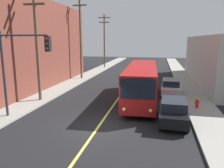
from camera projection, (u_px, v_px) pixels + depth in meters
name	position (u px, v px, depth m)	size (l,w,h in m)	color
ground_plane	(98.00, 127.00, 14.28)	(120.00, 120.00, 0.00)	black
sidewalk_left	(60.00, 89.00, 25.33)	(2.50, 90.00, 0.15)	gray
sidewalk_right	(193.00, 95.00, 22.41)	(2.50, 90.00, 0.15)	gray
lane_stripe_center	(129.00, 83.00, 28.68)	(0.16, 60.00, 0.01)	#D8CC4C
building_left_brick	(16.00, 45.00, 27.06)	(10.00, 20.38, 9.95)	brown
city_bus	(142.00, 81.00, 20.48)	(2.93, 12.22, 3.20)	maroon
parked_car_black	(173.00, 111.00, 14.94)	(1.97, 4.47, 1.62)	black
parked_car_silver	(171.00, 87.00, 22.54)	(1.97, 4.47, 1.62)	#B7B7BC
utility_pole_near	(37.00, 39.00, 19.27)	(2.40, 0.28, 9.89)	brown
utility_pole_mid	(80.00, 33.00, 30.76)	(2.40, 0.28, 11.54)	brown
utility_pole_far	(104.00, 39.00, 43.93)	(2.40, 0.28, 10.29)	brown
traffic_signal_left_corner	(22.00, 59.00, 14.96)	(3.75, 0.48, 6.00)	#2D2D33
fire_hydrant	(197.00, 103.00, 17.81)	(0.44, 0.26, 0.84)	red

